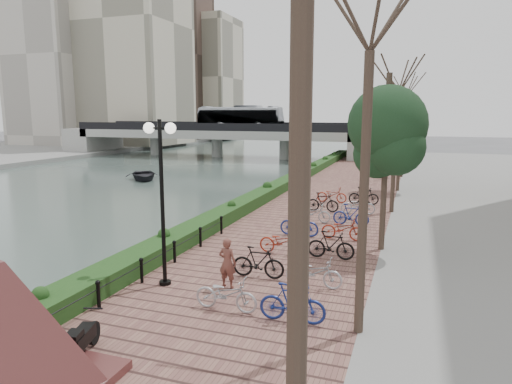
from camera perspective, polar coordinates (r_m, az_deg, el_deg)
The scene contains 14 objects.
ground at distance 13.49m, azimuth -26.46°, elevation -15.72°, with size 220.00×220.00×0.00m, color #59595B.
river_water at distance 41.45m, azimuth -16.29°, elevation 1.73°, with size 30.00×130.00×0.02m, color #465750.
promenade at distance 26.82m, azimuth 8.16°, elevation -1.73°, with size 8.00×75.00×0.50m, color brown.
hedge at distance 29.91m, azimuth 2.74°, elevation 0.64°, with size 1.10×56.00×0.60m, color #163914.
chain_fence at distance 13.68m, azimuth -16.45°, elevation -10.85°, with size 0.10×14.10×0.70m.
granite_monument at distance 9.55m, azimuth -29.05°, elevation -14.87°, with size 4.69×4.69×2.56m.
lamppost at distance 13.44m, azimuth -11.79°, elevation 3.03°, with size 1.02×0.32×4.92m.
motorcycle at distance 10.68m, azimuth -20.84°, elevation -16.69°, with size 0.43×1.39×0.87m, color black, non-canonical shape.
pedestrian at distance 13.57m, azimuth -3.60°, elevation -8.83°, with size 0.55×0.36×1.50m, color brown.
bicycle_parking at distance 18.95m, azimuth 7.99°, elevation -4.34°, with size 2.40×17.32×1.00m.
street_trees at distance 21.08m, azimuth 16.51°, elevation 4.27°, with size 3.20×37.12×6.80m.
bridge at distance 58.24m, azimuth -4.32°, elevation 7.66°, with size 36.00×10.77×6.50m.
boat at distance 39.56m, azimuth -13.90°, elevation 2.09°, with size 2.86×4.01×0.83m, color black.
far_buildings at distance 90.50m, azimuth -15.46°, elevation 16.21°, with size 35.00×38.00×38.00m.
Camera 1 is at (9.06, -8.29, 5.60)m, focal length 32.00 mm.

